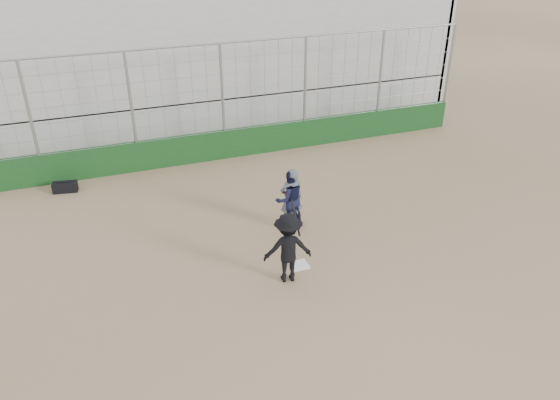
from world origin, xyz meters
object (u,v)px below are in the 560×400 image
object	(u,v)px
equipment_bag	(65,187)
umpire	(291,201)
batter_at_plate	(288,248)
catcher_crouched	(290,209)

from	to	relation	value
equipment_bag	umpire	bearing A→B (deg)	-36.81
batter_at_plate	equipment_bag	world-z (taller)	batter_at_plate
catcher_crouched	equipment_bag	xyz separation A→B (m)	(-5.81, 4.42, -0.43)
umpire	equipment_bag	world-z (taller)	umpire
batter_at_plate	catcher_crouched	bearing A→B (deg)	67.89
batter_at_plate	equipment_bag	distance (m)	8.27
umpire	equipment_bag	bearing A→B (deg)	-37.00
catcher_crouched	umpire	world-z (taller)	umpire
umpire	equipment_bag	distance (m)	7.36
catcher_crouched	umpire	distance (m)	0.22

